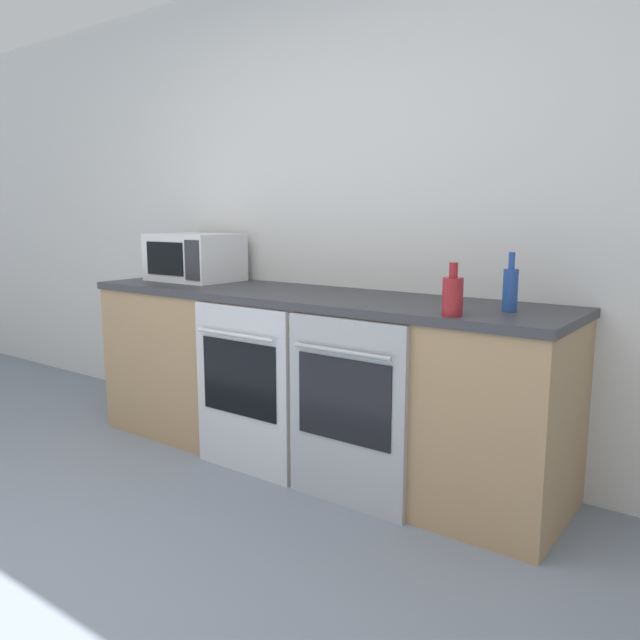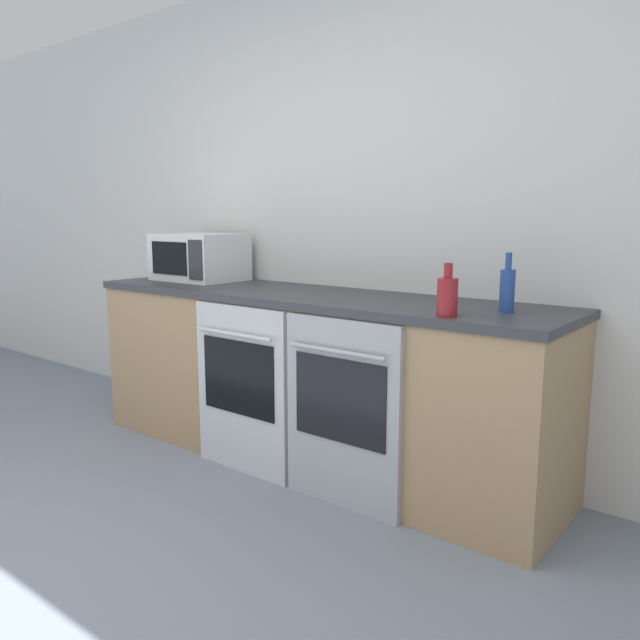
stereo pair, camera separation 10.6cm
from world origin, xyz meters
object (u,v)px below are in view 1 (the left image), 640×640
object	(u,v)px
oven_right	(345,413)
bottle_blue	(510,288)
oven_left	(241,389)
bottle_red	(453,295)
microwave	(195,257)

from	to	relation	value
oven_right	bottle_blue	world-z (taller)	bottle_blue
oven_left	bottle_red	distance (m)	1.20
microwave	bottle_blue	world-z (taller)	microwave
oven_left	bottle_red	world-z (taller)	bottle_red
oven_left	microwave	xyz separation A→B (m)	(-0.76, 0.41, 0.60)
oven_right	microwave	distance (m)	1.56
bottle_blue	oven_left	bearing A→B (deg)	-164.71
oven_left	oven_right	xyz separation A→B (m)	(0.62, 0.00, 0.00)
microwave	oven_left	bearing A→B (deg)	-28.56
oven_right	bottle_red	bearing A→B (deg)	10.88
oven_left	oven_right	world-z (taller)	same
oven_left	bottle_blue	distance (m)	1.37
oven_right	bottle_blue	xyz separation A→B (m)	(0.58, 0.33, 0.55)
microwave	bottle_blue	xyz separation A→B (m)	(1.96, -0.08, -0.05)
oven_right	microwave	xyz separation A→B (m)	(-1.38, 0.41, 0.60)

